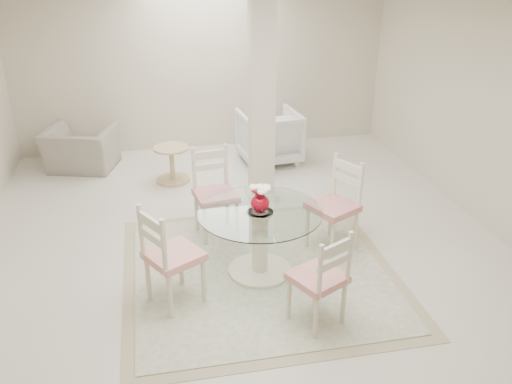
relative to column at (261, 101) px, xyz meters
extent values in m
plane|color=silver|center=(-0.50, -1.30, -1.35)|extent=(7.00, 7.00, 0.00)
cube|color=beige|center=(-0.50, 2.20, 0.00)|extent=(6.00, 0.02, 2.70)
cube|color=beige|center=(-0.50, -4.80, 0.00)|extent=(6.00, 0.02, 2.70)
cube|color=beige|center=(2.50, -1.30, 0.00)|extent=(0.02, 7.00, 2.70)
cube|color=beige|center=(0.00, 0.00, 0.00)|extent=(0.30, 0.30, 2.70)
cube|color=tan|center=(-0.40, -1.82, -1.35)|extent=(2.82, 2.82, 0.01)
cube|color=beige|center=(-0.40, -1.82, -1.34)|extent=(2.59, 2.59, 0.01)
cylinder|color=#EEEBC4|center=(-0.40, -1.82, -1.33)|extent=(0.66, 0.66, 0.05)
cylinder|color=#EEEBC4|center=(-0.40, -1.82, -0.97)|extent=(0.16, 0.16, 0.68)
cylinder|color=#EEEBC4|center=(-0.40, -1.82, -0.65)|extent=(0.27, 0.27, 0.03)
cylinder|color=white|center=(-0.40, -1.82, -0.63)|extent=(1.26, 1.26, 0.01)
ellipsoid|color=#9C0416|center=(-0.40, -1.82, -0.53)|extent=(0.19, 0.19, 0.18)
cylinder|color=#9C0416|center=(-0.40, -1.82, -0.42)|extent=(0.10, 0.10, 0.05)
cylinder|color=#9C0416|center=(-0.40, -1.82, -0.39)|extent=(0.16, 0.16, 0.02)
ellipsoid|color=white|center=(-0.40, -1.82, -0.36)|extent=(0.11, 0.11, 0.05)
ellipsoid|color=white|center=(-0.34, -1.79, -0.38)|extent=(0.11, 0.11, 0.05)
ellipsoid|color=white|center=(-0.45, -1.78, -0.37)|extent=(0.11, 0.11, 0.05)
ellipsoid|color=white|center=(-0.39, -1.87, -0.38)|extent=(0.11, 0.11, 0.05)
ellipsoid|color=white|center=(-0.35, -1.85, -0.37)|extent=(0.11, 0.11, 0.05)
cylinder|color=beige|center=(0.24, -1.40, -1.11)|extent=(0.05, 0.05, 0.48)
cylinder|color=beige|center=(0.41, -1.74, -1.11)|extent=(0.05, 0.05, 0.48)
cylinder|color=beige|center=(0.57, -1.23, -1.11)|extent=(0.05, 0.05, 0.48)
cylinder|color=beige|center=(0.75, -1.56, -1.11)|extent=(0.05, 0.05, 0.48)
cube|color=red|center=(0.49, -1.48, -0.83)|extent=(0.63, 0.63, 0.07)
cube|color=beige|center=(0.68, -1.38, -0.48)|extent=(0.24, 0.39, 0.57)
cylinder|color=beige|center=(-0.89, -1.14, -1.11)|extent=(0.05, 0.05, 0.49)
cylinder|color=beige|center=(-0.52, -1.09, -1.11)|extent=(0.05, 0.05, 0.49)
cylinder|color=beige|center=(-0.95, -0.77, -1.11)|extent=(0.05, 0.05, 0.49)
cylinder|color=beige|center=(-0.57, -0.71, -1.11)|extent=(0.05, 0.05, 0.49)
cube|color=#B3131C|center=(-0.73, -0.93, -0.83)|extent=(0.53, 0.53, 0.07)
cube|color=beige|center=(-0.76, -0.72, -0.47)|extent=(0.42, 0.11, 0.57)
cylinder|color=beige|center=(-1.03, -2.22, -1.11)|extent=(0.05, 0.05, 0.48)
cylinder|color=beige|center=(-1.22, -1.89, -1.11)|extent=(0.05, 0.05, 0.48)
cylinder|color=beige|center=(-1.36, -2.41, -1.11)|extent=(0.05, 0.05, 0.48)
cylinder|color=beige|center=(-1.55, -2.08, -1.11)|extent=(0.05, 0.05, 0.48)
cube|color=red|center=(-1.29, -2.15, -0.83)|extent=(0.63, 0.63, 0.07)
cube|color=beige|center=(-1.47, -2.25, -0.48)|extent=(0.25, 0.39, 0.57)
cylinder|color=beige|center=(0.01, -2.47, -1.13)|extent=(0.04, 0.04, 0.44)
cylinder|color=beige|center=(-0.30, -2.63, -1.13)|extent=(0.04, 0.04, 0.44)
cylinder|color=beige|center=(0.17, -2.78, -1.13)|extent=(0.04, 0.04, 0.44)
cylinder|color=beige|center=(-0.14, -2.94, -1.13)|extent=(0.04, 0.04, 0.44)
cube|color=#B01812|center=(-0.07, -2.71, -0.87)|extent=(0.57, 0.57, 0.07)
cube|color=beige|center=(0.02, -2.88, -0.55)|extent=(0.36, 0.21, 0.52)
imported|color=gray|center=(-2.47, 1.55, -1.03)|extent=(1.20, 1.11, 0.65)
imported|color=silver|center=(0.40, 1.29, -0.94)|extent=(0.97, 0.99, 0.82)
cylinder|color=#CBBA7D|center=(-1.14, 0.80, -1.33)|extent=(0.48, 0.48, 0.04)
cylinder|color=#CBBA7D|center=(-1.14, 0.80, -1.09)|extent=(0.07, 0.07, 0.46)
cylinder|color=#CBBA7D|center=(-1.14, 0.80, -0.84)|extent=(0.50, 0.50, 0.03)
camera|label=1|loc=(-1.40, -6.54, 1.84)|focal=38.00mm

